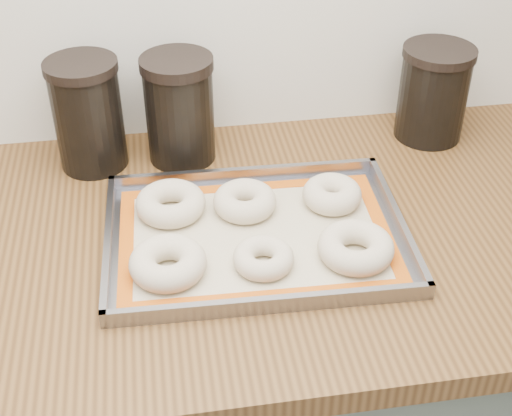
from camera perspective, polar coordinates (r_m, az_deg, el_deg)
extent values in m
cube|color=#5A6559|center=(1.48, 3.24, -15.75)|extent=(3.00, 0.65, 0.86)
cube|color=brown|center=(1.15, 3.99, -1.98)|extent=(3.06, 0.68, 0.04)
cube|color=gray|center=(1.11, 0.00, -2.41)|extent=(0.47, 0.35, 0.00)
cube|color=gray|center=(1.23, -0.93, 2.72)|extent=(0.46, 0.03, 0.02)
cube|color=gray|center=(0.98, 1.17, -7.70)|extent=(0.46, 0.03, 0.02)
cube|color=gray|center=(1.10, -11.73, -2.77)|extent=(0.02, 0.33, 0.02)
cube|color=gray|center=(1.14, 11.27, -1.00)|extent=(0.02, 0.33, 0.02)
cube|color=#C6B793|center=(1.10, 0.00, -2.30)|extent=(0.43, 0.30, 0.00)
cube|color=#C1500C|center=(1.21, -0.79, 1.70)|extent=(0.42, 0.04, 0.00)
cube|color=#C1500C|center=(1.00, 0.96, -7.02)|extent=(0.42, 0.04, 0.00)
cube|color=#C1500C|center=(1.10, -10.33, -3.02)|extent=(0.03, 0.25, 0.00)
cube|color=#C1500C|center=(1.14, 9.98, -1.44)|extent=(0.03, 0.25, 0.00)
torus|color=beige|center=(1.03, -7.07, -4.37)|extent=(0.14, 0.14, 0.04)
torus|color=beige|center=(1.04, 0.60, -4.03)|extent=(0.11, 0.11, 0.03)
torus|color=beige|center=(1.06, 7.99, -3.14)|extent=(0.13, 0.13, 0.04)
torus|color=beige|center=(1.15, -6.85, 0.37)|extent=(0.12, 0.12, 0.04)
torus|color=beige|center=(1.15, -0.91, 0.56)|extent=(0.10, 0.10, 0.04)
torus|color=beige|center=(1.17, 6.10, 1.11)|extent=(0.12, 0.12, 0.04)
cylinder|color=black|center=(1.27, -13.25, 6.96)|extent=(0.12, 0.12, 0.18)
cylinder|color=black|center=(1.23, -13.89, 10.96)|extent=(0.12, 0.12, 0.02)
cylinder|color=black|center=(1.26, -6.11, 7.45)|extent=(0.12, 0.12, 0.17)
cylinder|color=black|center=(1.22, -6.40, 11.41)|extent=(0.13, 0.13, 0.02)
cylinder|color=black|center=(1.37, 13.94, 8.61)|extent=(0.12, 0.12, 0.16)
cylinder|color=black|center=(1.33, 14.50, 11.96)|extent=(0.13, 0.13, 0.02)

